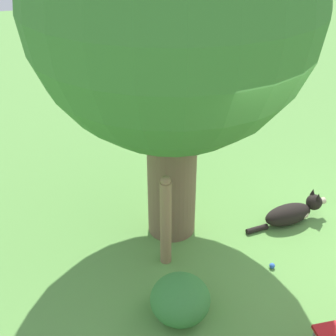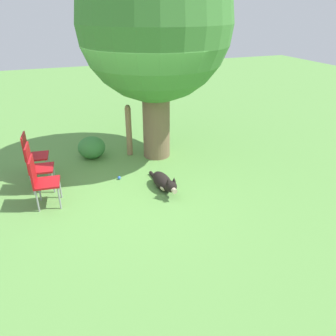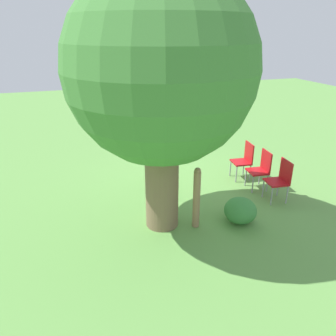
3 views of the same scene
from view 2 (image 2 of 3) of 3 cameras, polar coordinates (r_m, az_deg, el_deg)
The scene contains 9 objects.
ground_plane at distance 6.53m, azimuth -4.75°, elevation -2.95°, with size 30.00×30.00×0.00m, color #609947.
oak_tree at distance 7.14m, azimuth -2.33°, elevation 23.58°, with size 3.14×3.14×4.46m.
dog at distance 6.28m, azimuth -0.73°, elevation -2.53°, with size 0.34×1.21×0.41m.
fence_post at distance 7.68m, azimuth -6.84°, elevation 6.58°, with size 0.13×0.13×1.21m.
red_chair_0 at distance 6.02m, azimuth -21.26°, elevation -1.77°, with size 0.46×0.48×0.92m.
red_chair_1 at distance 6.59m, azimuth -21.99°, elevation 0.55°, with size 0.46×0.48×0.92m.
red_chair_2 at distance 7.18m, azimuth -22.60°, elevation 2.49°, with size 0.46×0.48×0.92m.
tennis_ball at distance 6.77m, azimuth -8.50°, elevation -1.70°, with size 0.07×0.07×0.07m.
low_shrub at distance 7.80m, azimuth -13.16°, elevation 3.52°, with size 0.63×0.63×0.50m.
Camera 2 is at (-1.47, -5.51, 3.19)m, focal length 35.00 mm.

